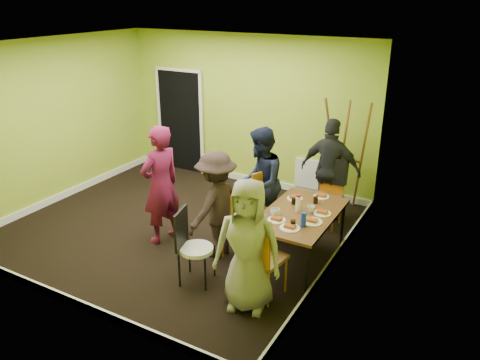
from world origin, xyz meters
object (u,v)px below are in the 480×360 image
object	(u,v)px
thermos	(298,204)
dining_table	(300,216)
chair_bentwood	(191,243)
easel	(345,157)
chair_left_far	(267,202)
person_front_end	(248,246)
chair_back_end	(332,178)
person_standing	(161,185)
blue_bottle	(304,219)
orange_bottle	(298,205)
chair_left_near	(234,223)
person_left_near	(216,205)
chair_front_end	(260,254)
person_left_far	(260,183)
person_back_end	(330,170)

from	to	relation	value
thermos	dining_table	bearing A→B (deg)	-37.00
chair_bentwood	easel	xyz separation A→B (m)	(1.02, 2.98, 0.41)
chair_left_far	person_front_end	bearing A→B (deg)	42.14
chair_left_far	thermos	bearing A→B (deg)	82.97
chair_back_end	person_standing	world-z (taller)	person_standing
blue_bottle	thermos	bearing A→B (deg)	121.20
blue_bottle	orange_bottle	distance (m)	0.55
person_front_end	chair_bentwood	bearing A→B (deg)	159.32
dining_table	chair_bentwood	distance (m)	1.49
chair_left_near	person_left_near	bearing A→B (deg)	-54.51
chair_bentwood	person_standing	bearing A→B (deg)	-138.14
dining_table	chair_left_far	distance (m)	0.81
dining_table	chair_left_far	size ratio (longest dim) A/B	1.44
person_front_end	blue_bottle	bearing A→B (deg)	55.18
chair_left_far	chair_left_near	world-z (taller)	chair_left_far
person_front_end	person_standing	bearing A→B (deg)	143.50
chair_back_end	thermos	size ratio (longest dim) A/B	5.16
chair_front_end	person_standing	size ratio (longest dim) A/B	0.61
chair_left_near	person_left_far	size ratio (longest dim) A/B	0.53
dining_table	chair_front_end	xyz separation A→B (m)	(-0.10, -0.97, -0.09)
person_left_near	person_back_end	xyz separation A→B (m)	(0.97, 1.88, 0.07)
orange_bottle	person_left_far	bearing A→B (deg)	153.49
person_standing	person_front_end	size ratio (longest dim) A/B	1.10
chair_left_far	blue_bottle	distance (m)	1.18
chair_bentwood	person_left_far	distance (m)	1.61
chair_bentwood	thermos	world-z (taller)	chair_bentwood
chair_left_near	person_standing	world-z (taller)	person_standing
chair_left_far	orange_bottle	world-z (taller)	chair_left_far
easel	chair_front_end	bearing A→B (deg)	-91.90
chair_bentwood	orange_bottle	size ratio (longest dim) A/B	13.76
dining_table	person_left_near	world-z (taller)	person_left_near
dining_table	person_back_end	xyz separation A→B (m)	(-0.12, 1.53, 0.14)
chair_front_end	person_standing	world-z (taller)	person_standing
chair_bentwood	person_front_end	bearing A→B (deg)	69.17
person_back_end	person_front_end	xyz separation A→B (m)	(-0.04, -2.71, -0.03)
chair_left_far	orange_bottle	xyz separation A→B (m)	(0.59, -0.29, 0.20)
chair_front_end	easel	xyz separation A→B (m)	(0.10, 2.88, 0.34)
orange_bottle	person_back_end	size ratio (longest dim) A/B	0.04
person_left_far	chair_bentwood	bearing A→B (deg)	-26.06
chair_back_end	easel	xyz separation A→B (m)	(0.05, 0.49, 0.20)
thermos	blue_bottle	size ratio (longest dim) A/B	1.07
easel	person_left_near	size ratio (longest dim) A/B	1.26
chair_front_end	person_back_end	distance (m)	2.51
chair_back_end	person_front_end	distance (m)	2.61
thermos	orange_bottle	bearing A→B (deg)	113.96
chair_left_near	dining_table	bearing A→B (deg)	113.86
dining_table	person_standing	world-z (taller)	person_standing
chair_back_end	chair_bentwood	size ratio (longest dim) A/B	1.08
chair_left_near	orange_bottle	xyz separation A→B (m)	(0.78, 0.37, 0.29)
chair_left_far	person_left_near	distance (m)	0.89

